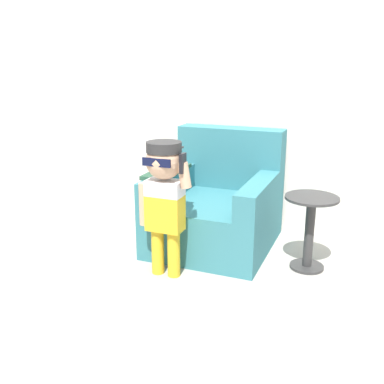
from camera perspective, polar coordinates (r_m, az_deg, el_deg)
name	(u,v)px	position (r m, az deg, el deg)	size (l,w,h in m)	color
ground_plane	(219,259)	(3.50, 3.39, -8.47)	(10.00, 10.00, 0.00)	#ADA89E
wall_back	(253,81)	(3.96, 7.70, 13.85)	(10.00, 0.05, 2.60)	silver
armchair	(217,206)	(3.69, 3.23, -1.75)	(0.93, 1.00, 0.92)	teal
person_child	(164,188)	(3.03, -3.54, 0.47)	(0.39, 0.29, 0.96)	gold
side_table	(310,226)	(3.33, 14.74, -4.18)	(0.38, 0.38, 0.55)	#333333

